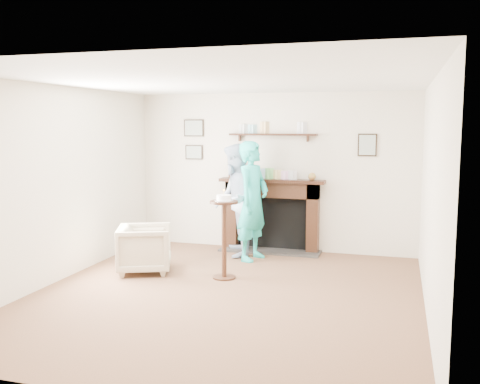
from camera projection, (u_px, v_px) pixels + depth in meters
name	position (u px, v px, depth m)	size (l,w,h in m)	color
ground	(225.00, 295.00, 6.31)	(5.00, 5.00, 0.00)	brown
room_shell	(241.00, 155.00, 6.77)	(4.54, 5.02, 2.52)	beige
armchair	(145.00, 272.00, 7.34)	(0.69, 0.71, 0.65)	tan
man	(235.00, 255.00, 8.25)	(0.84, 0.65, 1.72)	silver
woman	(253.00, 259.00, 8.01)	(0.64, 0.42, 1.77)	#20B7B8
pedestal_table	(224.00, 224.00, 6.94)	(0.37, 0.37, 1.18)	black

